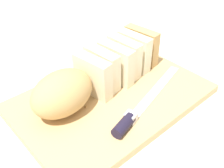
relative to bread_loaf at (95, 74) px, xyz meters
name	(u,v)px	position (x,y,z in m)	size (l,w,h in m)	color
ground_plane	(112,101)	(0.02, -0.04, -0.06)	(3.00, 3.00, 0.00)	silver
cutting_board	(112,98)	(0.02, -0.04, -0.05)	(0.42, 0.28, 0.02)	tan
bread_loaf	(95,74)	(0.00, 0.00, 0.00)	(0.35, 0.13, 0.09)	tan
bread_knife	(134,114)	(0.00, -0.12, -0.04)	(0.27, 0.09, 0.02)	silver
crumb_near_knife	(98,93)	(-0.01, -0.01, -0.04)	(0.01, 0.01, 0.01)	#996633
crumb_near_loaf	(81,106)	(-0.06, -0.02, -0.04)	(0.00, 0.00, 0.00)	#996633
crumb_stray_left	(85,107)	(-0.05, -0.03, -0.04)	(0.00, 0.00, 0.00)	#996633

